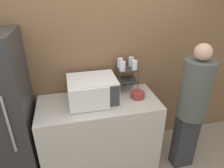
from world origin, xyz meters
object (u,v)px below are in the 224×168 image
Objects in this scene: person at (192,104)px; dish_rack at (127,75)px; microwave at (92,90)px; glass_back_right at (131,62)px; glass_back_left at (120,63)px; glass_front_left at (123,66)px; glass_front_right at (135,65)px; bowl at (137,95)px.

dish_rack is at bearing 141.99° from person.
glass_back_right is at bearing 22.20° from microwave.
glass_front_left is at bearing -91.81° from glass_back_left.
glass_front_right is at bearing 141.74° from person.
microwave is 0.59m from glass_front_right.
glass_back_left is at bearing 141.98° from person.
glass_front_left is at bearing -140.09° from glass_back_right.
microwave is 0.49m from dish_rack.
glass_back_right is (0.07, 0.06, 0.14)m from dish_rack.
dish_rack reaches higher than microwave.
glass_front_left is 0.12m from glass_back_left.
glass_back_left reaches higher than bowl.
glass_back_left reaches higher than dish_rack.
glass_front_left is at bearing 13.63° from microwave.
glass_front_left is (0.38, 0.09, 0.22)m from microwave.
glass_front_left and glass_front_right have the same top height.
dish_rack is at bearing 110.32° from bowl.
glass_front_right is at bearing 2.34° from glass_front_left.
glass_front_right is 0.07× the size of person.
glass_front_left is (-0.08, -0.06, 0.14)m from dish_rack.
glass_front_left reaches higher than microwave.
glass_back_right is (0.53, 0.22, 0.22)m from microwave.
dish_rack is at bearing -139.07° from glass_back_right.
glass_front_left is 0.07× the size of person.
glass_back_left is (0.00, 0.12, 0.00)m from glass_front_left.
microwave is 3.22× the size of bowl.
glass_back_left is (-0.07, 0.06, 0.14)m from dish_rack.
glass_front_right is at bearing -37.10° from glass_back_left.
bowl is (0.08, -0.21, -0.18)m from dish_rack.
dish_rack is 0.17m from glass_back_left.
glass_front_right is 1.00× the size of glass_back_left.
glass_front_left is at bearing -177.66° from glass_front_right.
bowl is at bearing -89.18° from glass_back_right.
glass_front_right reaches higher than dish_rack.
person is at bearing -27.39° from bowl.
bowl is (0.00, -0.27, -0.33)m from glass_back_right.
glass_front_right is (0.08, -0.05, 0.14)m from dish_rack.
glass_back_left is 0.67× the size of bowl.
microwave reaches higher than bowl.
glass_front_right reaches higher than bowl.
person reaches higher than glass_back_right.
microwave is 4.81× the size of glass_back_left.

